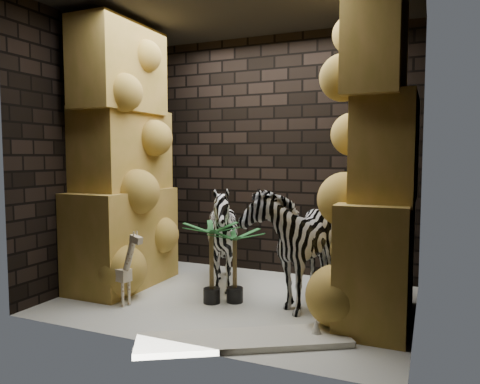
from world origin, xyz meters
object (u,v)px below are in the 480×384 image
at_px(giraffe_toy, 119,266).
at_px(palm_back, 212,263).
at_px(surfboard, 244,340).
at_px(zebra_left, 223,242).
at_px(palm_front, 235,266).
at_px(zebra_right, 296,232).

relative_size(giraffe_toy, palm_back, 0.95).
height_order(giraffe_toy, surfboard, giraffe_toy).
xyz_separation_m(zebra_left, palm_back, (0.10, -0.48, -0.12)).
xyz_separation_m(zebra_left, giraffe_toy, (-0.74, -0.88, -0.14)).
distance_m(zebra_left, surfboard, 1.57).
distance_m(palm_front, palm_back, 0.24).
distance_m(zebra_right, zebra_left, 0.88).
xyz_separation_m(zebra_left, surfboard, (0.78, -1.26, -0.51)).
relative_size(zebra_right, surfboard, 0.83).
relative_size(zebra_right, giraffe_toy, 1.80).
bearing_deg(palm_front, giraffe_toy, -153.60).
bearing_deg(zebra_right, zebra_left, 179.55).
relative_size(zebra_left, palm_back, 1.41).
bearing_deg(zebra_right, surfboard, -90.42).
xyz_separation_m(palm_back, surfboard, (0.68, -0.78, -0.39)).
xyz_separation_m(zebra_left, palm_front, (0.31, -0.36, -0.15)).
xyz_separation_m(giraffe_toy, surfboard, (1.52, -0.38, -0.37)).
bearing_deg(surfboard, giraffe_toy, 135.38).
height_order(zebra_right, palm_front, zebra_right).
distance_m(zebra_right, surfboard, 1.39).
relative_size(giraffe_toy, surfboard, 0.46).
bearing_deg(zebra_left, giraffe_toy, -112.53).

